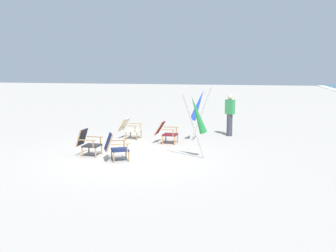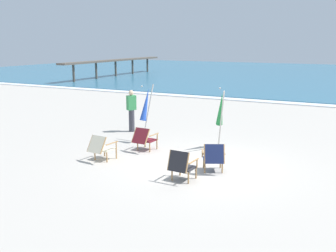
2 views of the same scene
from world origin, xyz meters
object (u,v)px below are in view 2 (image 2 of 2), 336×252
(person_near_chairs, at_px, (131,110))
(beach_chair_front_left, at_px, (181,165))
(beach_chair_mid_center, at_px, (214,157))
(umbrella_furled_blue, at_px, (146,105))
(umbrella_furled_green, at_px, (221,110))
(beach_chair_back_right, at_px, (144,138))
(beach_chair_front_right, at_px, (102,147))

(person_near_chairs, bearing_deg, beach_chair_front_left, -45.41)
(beach_chair_mid_center, bearing_deg, umbrella_furled_blue, 147.93)
(person_near_chairs, bearing_deg, umbrella_furled_blue, -40.09)
(beach_chair_front_left, height_order, umbrella_furled_green, umbrella_furled_green)
(beach_chair_back_right, relative_size, beach_chair_front_right, 0.99)
(umbrella_furled_green, distance_m, umbrella_furled_blue, 2.66)
(umbrella_furled_green, bearing_deg, beach_chair_back_right, -146.89)
(beach_chair_mid_center, xyz_separation_m, umbrella_furled_green, (-0.66, 2.33, 0.88))
(beach_chair_front_right, distance_m, umbrella_furled_blue, 2.74)
(beach_chair_mid_center, bearing_deg, beach_chair_back_right, 160.45)
(beach_chair_back_right, height_order, beach_chair_front_left, beach_chair_front_left)
(umbrella_furled_blue, bearing_deg, beach_chair_back_right, -62.70)
(umbrella_furled_green, distance_m, person_near_chairs, 4.06)
(umbrella_furled_blue, bearing_deg, person_near_chairs, 139.91)
(person_near_chairs, bearing_deg, beach_chair_front_right, -70.80)
(beach_chair_front_left, bearing_deg, beach_chair_mid_center, 65.57)
(umbrella_furled_green, relative_size, umbrella_furled_blue, 1.00)
(beach_chair_front_right, bearing_deg, umbrella_furled_blue, 89.66)
(beach_chair_mid_center, relative_size, beach_chair_front_right, 1.06)
(beach_chair_mid_center, bearing_deg, beach_chair_front_left, -114.43)
(beach_chair_front_left, xyz_separation_m, person_near_chairs, (-4.13, 4.19, 0.41))
(beach_chair_mid_center, relative_size, umbrella_furled_blue, 0.43)
(beach_chair_mid_center, relative_size, umbrella_furled_green, 0.43)
(umbrella_furled_green, bearing_deg, beach_chair_front_left, -86.80)
(beach_chair_front_right, distance_m, person_near_chairs, 3.92)
(beach_chair_front_right, xyz_separation_m, umbrella_furled_green, (2.66, 2.85, 0.89))
(beach_chair_front_right, xyz_separation_m, umbrella_furled_blue, (0.02, 2.59, 0.89))
(umbrella_furled_green, bearing_deg, umbrella_furled_blue, -174.41)
(umbrella_furled_green, bearing_deg, beach_chair_mid_center, -74.27)
(beach_chair_mid_center, height_order, umbrella_furled_blue, umbrella_furled_blue)
(beach_chair_front_left, height_order, person_near_chairs, person_near_chairs)
(beach_chair_front_left, bearing_deg, umbrella_furled_green, 93.20)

